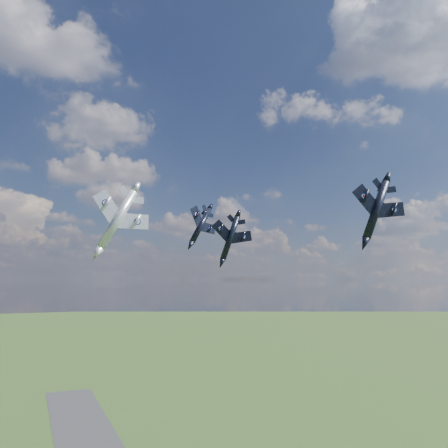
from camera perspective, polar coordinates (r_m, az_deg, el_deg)
name	(u,v)px	position (r m, az deg, el deg)	size (l,w,h in m)	color
jet_lead_navy	(230,238)	(87.68, 0.82, -1.80)	(8.99, 12.53, 2.59)	black
jet_right_navy	(376,210)	(71.98, 19.27, 1.77)	(9.57, 13.35, 2.76)	black
jet_high_navy	(201,225)	(105.95, -3.06, -0.19)	(10.23, 14.27, 2.95)	black
jet_left_silver	(117,219)	(81.37, -13.76, 0.62)	(11.92, 16.62, 3.44)	#AFB1BA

